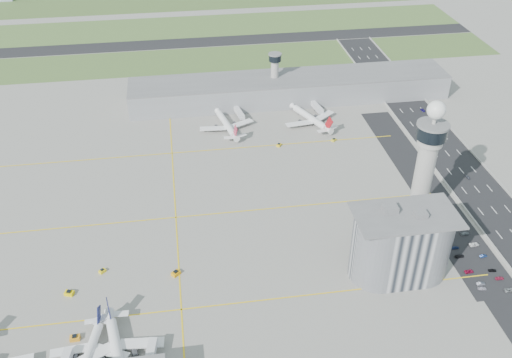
{
  "coord_description": "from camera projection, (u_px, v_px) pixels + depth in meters",
  "views": [
    {
      "loc": [
        -34.64,
        -190.7,
        169.93
      ],
      "look_at": [
        0.0,
        35.0,
        15.0
      ],
      "focal_mm": 40.0,
      "sensor_mm": 36.0,
      "label": 1
    }
  ],
  "objects": [
    {
      "name": "jet_bridge_far_0",
      "position": [
        236.0,
        110.0,
        362.36
      ],
      "size": [
        5.39,
        14.31,
        5.7
      ],
      "primitive_type": null,
      "rotation": [
        0.0,
        0.0,
        -1.4
      ],
      "color": "silver",
      "rests_on": "ground"
    },
    {
      "name": "ground",
      "position": [
        268.0,
        250.0,
        255.74
      ],
      "size": [
        1000.0,
        1000.0,
        0.0
      ],
      "primitive_type": "plane",
      "color": "gray"
    },
    {
      "name": "car_lot_7",
      "position": [
        500.0,
        278.0,
        240.03
      ],
      "size": [
        3.78,
        1.58,
        1.09
      ],
      "primitive_type": "imported",
      "rotation": [
        0.0,
        0.0,
        1.58
      ],
      "color": "#A42043",
      "rests_on": "ground"
    },
    {
      "name": "taxiway_line_h_0",
      "position": [
        181.0,
        310.0,
        226.18
      ],
      "size": [
        260.0,
        0.6,
        0.01
      ],
      "primitive_type": "cube",
      "color": "yellow",
      "rests_on": "ground"
    },
    {
      "name": "jet_bridge_far_1",
      "position": [
        313.0,
        105.0,
        368.63
      ],
      "size": [
        5.39,
        14.31,
        5.7
      ],
      "primitive_type": null,
      "rotation": [
        0.0,
        0.0,
        -1.4
      ],
      "color": "silver",
      "rests_on": "ground"
    },
    {
      "name": "terminal_pier",
      "position": [
        290.0,
        88.0,
        377.38
      ],
      "size": [
        210.0,
        32.0,
        15.8
      ],
      "color": "gray",
      "rests_on": "ground"
    },
    {
      "name": "airplane_far_a",
      "position": [
        226.0,
        120.0,
        345.03
      ],
      "size": [
        41.51,
        46.23,
        11.27
      ],
      "primitive_type": null,
      "rotation": [
        0.0,
        0.0,
        1.77
      ],
      "color": "white",
      "rests_on": "ground"
    },
    {
      "name": "barrier_left",
      "position": [
        479.0,
        227.0,
        268.08
      ],
      "size": [
        0.6,
        500.0,
        1.2
      ],
      "primitive_type": "cube",
      "color": "#9E9E99",
      "rests_on": "ground"
    },
    {
      "name": "parking_lot",
      "position": [
        475.0,
        262.0,
        248.76
      ],
      "size": [
        20.0,
        44.0,
        0.1
      ],
      "primitive_type": "cube",
      "color": "black",
      "rests_on": "ground"
    },
    {
      "name": "car_lot_10",
      "position": [
        474.0,
        244.0,
        257.81
      ],
      "size": [
        4.78,
        2.45,
        1.29
      ],
      "primitive_type": "imported",
      "rotation": [
        0.0,
        0.0,
        1.64
      ],
      "color": "white",
      "rests_on": "ground"
    },
    {
      "name": "car_lot_4",
      "position": [
        455.0,
        248.0,
        256.12
      ],
      "size": [
        3.41,
        1.52,
        1.14
      ],
      "primitive_type": "imported",
      "rotation": [
        0.0,
        0.0,
        1.63
      ],
      "color": "navy",
      "rests_on": "ground"
    },
    {
      "name": "car_lot_11",
      "position": [
        465.0,
        234.0,
        264.22
      ],
      "size": [
        4.37,
        2.11,
        1.23
      ],
      "primitive_type": "imported",
      "rotation": [
        0.0,
        0.0,
        1.66
      ],
      "color": "slate",
      "rests_on": "ground"
    },
    {
      "name": "car_lot_2",
      "position": [
        469.0,
        271.0,
        243.41
      ],
      "size": [
        4.11,
        2.11,
        1.11
      ],
      "primitive_type": "imported",
      "rotation": [
        0.0,
        0.0,
        1.64
      ],
      "color": "#A4123B",
      "rests_on": "ground"
    },
    {
      "name": "tug_2",
      "position": [
        102.0,
        271.0,
        243.35
      ],
      "size": [
        3.39,
        3.31,
        1.64
      ],
      "primitive_type": null,
      "rotation": [
        0.0,
        0.0,
        2.29
      ],
      "color": "yellow",
      "rests_on": "ground"
    },
    {
      "name": "car_hw_4",
      "position": [
        370.0,
        72.0,
        417.62
      ],
      "size": [
        1.49,
        3.65,
        1.24
      ],
      "primitive_type": "imported",
      "rotation": [
        0.0,
        0.0,
        -0.01
      ],
      "color": "slate",
      "rests_on": "ground"
    },
    {
      "name": "admin_building",
      "position": [
        401.0,
        244.0,
        235.68
      ],
      "size": [
        42.0,
        24.0,
        33.5
      ],
      "color": "#B2B2B7",
      "rests_on": "ground"
    },
    {
      "name": "tug_5",
      "position": [
        334.0,
        140.0,
        335.32
      ],
      "size": [
        3.47,
        3.34,
        1.67
      ],
      "primitive_type": null,
      "rotation": [
        0.0,
        0.0,
        2.25
      ],
      "color": "gold",
      "rests_on": "ground"
    },
    {
      "name": "car_hw_1",
      "position": [
        468.0,
        177.0,
        303.12
      ],
      "size": [
        1.61,
        3.46,
        1.1
      ],
      "primitive_type": "imported",
      "rotation": [
        0.0,
        0.0,
        0.14
      ],
      "color": "black",
      "rests_on": "ground"
    },
    {
      "name": "car_lot_6",
      "position": [
        509.0,
        290.0,
        234.25
      ],
      "size": [
        4.33,
        2.13,
        1.18
      ],
      "primitive_type": "imported",
      "rotation": [
        0.0,
        0.0,
        1.61
      ],
      "color": "gray",
      "rests_on": "ground"
    },
    {
      "name": "tug_0",
      "position": [
        75.0,
        338.0,
        213.2
      ],
      "size": [
        3.73,
        2.61,
        2.13
      ],
      "primitive_type": null,
      "rotation": [
        0.0,
        0.0,
        -1.55
      ],
      "color": "orange",
      "rests_on": "ground"
    },
    {
      "name": "car_lot_3",
      "position": [
        459.0,
        256.0,
        251.41
      ],
      "size": [
        4.27,
        1.93,
        1.21
      ],
      "primitive_type": "imported",
      "rotation": [
        0.0,
        0.0,
        1.63
      ],
      "color": "black",
      "rests_on": "ground"
    },
    {
      "name": "tug_4",
      "position": [
        279.0,
        145.0,
        330.45
      ],
      "size": [
        3.33,
        3.52,
        1.69
      ],
      "primitive_type": null,
      "rotation": [
        0.0,
        0.0,
        -0.63
      ],
      "color": "yellow",
      "rests_on": "ground"
    },
    {
      "name": "tug_1",
      "position": [
        69.0,
        293.0,
        232.36
      ],
      "size": [
        4.2,
        3.52,
        2.08
      ],
      "primitive_type": null,
      "rotation": [
        0.0,
        0.0,
        1.23
      ],
      "color": "yellow",
      "rests_on": "ground"
    },
    {
      "name": "car_lot_8",
      "position": [
        492.0,
        270.0,
        243.96
      ],
      "size": [
        3.56,
        1.84,
        1.16
      ],
      "primitive_type": "imported",
      "rotation": [
        0.0,
        0.0,
        1.43
      ],
      "color": "black",
      "rests_on": "ground"
    },
    {
      "name": "highway",
      "position": [
        507.0,
        225.0,
        270.14
      ],
      "size": [
        28.0,
        500.0,
        0.1
      ],
      "primitive_type": "cube",
      "color": "black",
      "rests_on": "ground"
    },
    {
      "name": "airplane_near_c",
      "position": [
        116.0,
        348.0,
        203.47
      ],
      "size": [
        42.34,
        47.25,
        11.57
      ],
      "primitive_type": null,
      "rotation": [
        0.0,
        0.0,
        -1.38
      ],
      "color": "white",
      "rests_on": "ground"
    },
    {
      "name": "car_lot_0",
      "position": [
        482.0,
        288.0,
        235.03
      ],
      "size": [
        3.58,
        1.8,
        1.17
      ],
      "primitive_type": "imported",
      "rotation": [
        0.0,
        0.0,
        1.44
      ],
      "color": "silver",
      "rests_on": "ground"
    },
    {
      "name": "airplane_far_b",
      "position": [
        310.0,
        114.0,
        351.3
      ],
      "size": [
        49.35,
        52.66,
        11.76
      ],
      "primitive_type": null,
      "rotation": [
        0.0,
        0.0,
        1.98
      ],
      "color": "white",
      "rests_on": "ground"
    },
    {
      "name": "grass_strip_2",
      "position": [
        183.0,
        0.0,
        564.02
      ],
      "size": [
        480.0,
        70.0,
        0.08
      ],
      "primitive_type": "cube",
      "color": "#48652F",
      "rests_on": "ground"
    },
    {
      "name": "tug_3",
      "position": [
        176.0,
        273.0,
        241.94
      ],
      "size": [
        4.38,
        4.25,
        2.11
      ],
      "primitive_type": null,
      "rotation": [
        0.0,
        0.0,
        2.27
      ],
      "color": "orange",
      "rests_on": "ground"
    },
    {
      "name": "grass_strip_1",
      "position": [
        188.0,
        27.0,
        498.59
      ],
      "size": [
        480.0,
        60.0,
        0.08
      ],
      "primitive_type": "cube",
      "color": "#496831",
      "rests_on": "ground"
    },
    {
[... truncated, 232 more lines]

